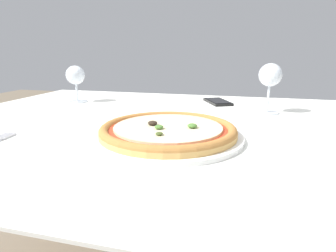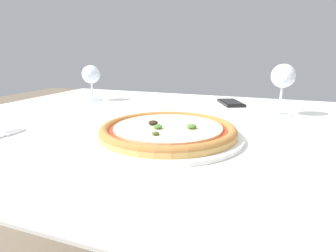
# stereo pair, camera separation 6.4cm
# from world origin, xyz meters

# --- Properties ---
(dining_table) EXTENTS (1.36, 1.05, 0.73)m
(dining_table) POSITION_xyz_m (0.00, 0.00, 0.65)
(dining_table) COLOR #997047
(dining_table) RESTS_ON ground_plane
(pizza_plate) EXTENTS (0.35, 0.35, 0.04)m
(pizza_plate) POSITION_xyz_m (0.07, -0.15, 0.74)
(pizza_plate) COLOR white
(pizza_plate) RESTS_ON dining_table
(wine_glass_far_left) EXTENTS (0.08, 0.08, 0.16)m
(wine_glass_far_left) POSITION_xyz_m (0.31, 0.20, 0.84)
(wine_glass_far_left) COLOR silver
(wine_glass_far_left) RESTS_ON dining_table
(wine_glass_far_right) EXTENTS (0.08, 0.08, 0.14)m
(wine_glass_far_right) POSITION_xyz_m (-0.40, 0.22, 0.83)
(wine_glass_far_right) COLOR silver
(wine_glass_far_right) RESTS_ON dining_table
(cell_phone) EXTENTS (0.13, 0.16, 0.01)m
(cell_phone) POSITION_xyz_m (0.14, 0.34, 0.73)
(cell_phone) COLOR black
(cell_phone) RESTS_ON dining_table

